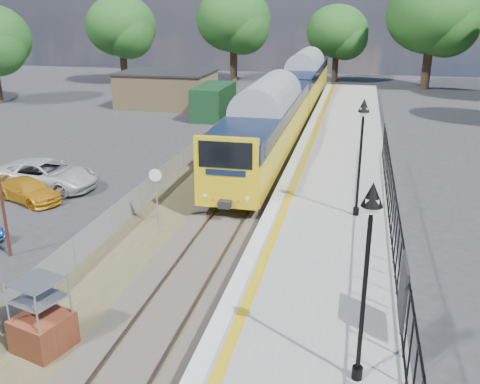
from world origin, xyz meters
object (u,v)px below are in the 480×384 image
(victorian_lamp_south, at_px, (369,239))
(car_yellow, at_px, (28,190))
(victorian_lamp_north, at_px, (362,131))
(train, at_px, (291,94))
(car_white, at_px, (45,175))
(speed_sign, at_px, (156,189))
(brick_plinth, at_px, (41,317))

(victorian_lamp_south, relative_size, car_yellow, 1.26)
(victorian_lamp_north, height_order, train, victorian_lamp_north)
(victorian_lamp_north, bearing_deg, car_white, 170.71)
(train, xyz_separation_m, speed_sign, (-2.64, -21.50, -0.61))
(speed_sign, bearing_deg, victorian_lamp_south, -56.20)
(victorian_lamp_south, height_order, train, victorian_lamp_south)
(victorian_lamp_south, bearing_deg, train, 100.23)
(brick_plinth, relative_size, speed_sign, 0.81)
(train, relative_size, car_yellow, 11.14)
(victorian_lamp_south, height_order, speed_sign, victorian_lamp_south)
(victorian_lamp_south, relative_size, train, 0.11)
(victorian_lamp_north, height_order, car_white, victorian_lamp_north)
(victorian_lamp_north, distance_m, train, 21.25)
(victorian_lamp_north, distance_m, car_white, 15.83)
(speed_sign, height_order, car_yellow, speed_sign)
(victorian_lamp_north, distance_m, speed_sign, 8.41)
(car_yellow, bearing_deg, brick_plinth, -121.71)
(car_yellow, bearing_deg, victorian_lamp_north, -69.42)
(victorian_lamp_north, bearing_deg, brick_plinth, -130.11)
(train, distance_m, car_white, 20.61)
(victorian_lamp_north, xyz_separation_m, train, (-5.30, 20.49, -1.96))
(car_yellow, height_order, car_white, car_white)
(victorian_lamp_south, height_order, car_white, victorian_lamp_south)
(victorian_lamp_north, bearing_deg, speed_sign, -172.73)
(victorian_lamp_north, distance_m, car_yellow, 15.53)
(victorian_lamp_south, distance_m, brick_plinth, 8.81)
(car_white, bearing_deg, victorian_lamp_south, -126.82)
(train, bearing_deg, car_white, -118.86)
(brick_plinth, bearing_deg, car_yellow, 124.86)
(train, distance_m, speed_sign, 21.67)
(car_white, bearing_deg, victorian_lamp_north, -97.10)
(brick_plinth, height_order, speed_sign, speed_sign)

